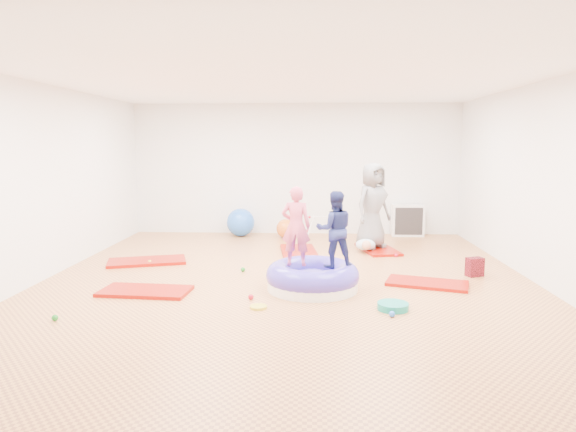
{
  "coord_description": "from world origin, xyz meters",
  "views": [
    {
      "loc": [
        0.34,
        -7.09,
        1.94
      ],
      "look_at": [
        0.0,
        0.3,
        0.9
      ],
      "focal_mm": 32.0,
      "sensor_mm": 36.0,
      "label": 1
    }
  ],
  "objects": [
    {
      "name": "room",
      "position": [
        0.0,
        0.0,
        1.4
      ],
      "size": [
        7.01,
        8.01,
        2.81
      ],
      "color": "#D49248",
      "rests_on": "ground"
    },
    {
      "name": "gym_mat_front_left",
      "position": [
        -1.84,
        -0.65,
        0.02
      ],
      "size": [
        1.2,
        0.66,
        0.05
      ],
      "primitive_type": "cube",
      "rotation": [
        0.0,
        0.0,
        -0.08
      ],
      "color": "#A81500",
      "rests_on": "ground"
    },
    {
      "name": "gym_mat_mid_left",
      "position": [
        -2.36,
        1.05,
        0.03
      ],
      "size": [
        1.36,
        0.95,
        0.05
      ],
      "primitive_type": "cube",
      "rotation": [
        0.0,
        0.0,
        0.29
      ],
      "color": "#A81500",
      "rests_on": "ground"
    },
    {
      "name": "gym_mat_center_back",
      "position": [
        0.12,
        1.92,
        0.03
      ],
      "size": [
        0.74,
        1.27,
        0.05
      ],
      "primitive_type": "cube",
      "rotation": [
        0.0,
        0.0,
        1.69
      ],
      "color": "#A81500",
      "rests_on": "ground"
    },
    {
      "name": "gym_mat_right",
      "position": [
        1.95,
        -0.09,
        0.02
      ],
      "size": [
        1.2,
        0.85,
        0.05
      ],
      "primitive_type": "cube",
      "rotation": [
        0.0,
        0.0,
        -0.31
      ],
      "color": "#A81500",
      "rests_on": "ground"
    },
    {
      "name": "gym_mat_rear_right",
      "position": [
        1.57,
        2.21,
        0.02
      ],
      "size": [
        0.77,
        1.21,
        0.05
      ],
      "primitive_type": "cube",
      "rotation": [
        0.0,
        0.0,
        1.78
      ],
      "color": "#A81500",
      "rests_on": "ground"
    },
    {
      "name": "inflatable_cushion",
      "position": [
        0.36,
        -0.38,
        0.15
      ],
      "size": [
        1.26,
        1.26,
        0.4
      ],
      "rotation": [
        0.0,
        0.0,
        -0.22
      ],
      "color": "white",
      "rests_on": "ground"
    },
    {
      "name": "child_pink",
      "position": [
        0.14,
        -0.31,
        0.9
      ],
      "size": [
        0.41,
        0.29,
        1.07
      ],
      "primitive_type": "imported",
      "rotation": [
        0.0,
        0.0,
        3.06
      ],
      "color": "#E15471",
      "rests_on": "inflatable_cushion"
    },
    {
      "name": "child_navy",
      "position": [
        0.65,
        -0.4,
        0.87
      ],
      "size": [
        0.54,
        0.44,
        1.02
      ],
      "primitive_type": "imported",
      "rotation": [
        0.0,
        0.0,
        3.25
      ],
      "color": "navy",
      "rests_on": "inflatable_cushion"
    },
    {
      "name": "adult_caregiver",
      "position": [
        1.46,
        2.29,
        0.83
      ],
      "size": [
        0.9,
        0.87,
        1.56
      ],
      "primitive_type": "imported",
      "rotation": [
        0.0,
        0.0,
        0.7
      ],
      "color": "slate",
      "rests_on": "gym_mat_rear_right"
    },
    {
      "name": "infant",
      "position": [
        1.32,
        1.98,
        0.15
      ],
      "size": [
        0.35,
        0.36,
        0.21
      ],
      "color": "silver",
      "rests_on": "gym_mat_rear_right"
    },
    {
      "name": "ball_pit_balls",
      "position": [
        -0.4,
        0.08,
        0.03
      ],
      "size": [
        4.37,
        3.5,
        0.07
      ],
      "color": "gold",
      "rests_on": "ground"
    },
    {
      "name": "exercise_ball_blue",
      "position": [
        -1.16,
        3.58,
        0.29
      ],
      "size": [
        0.59,
        0.59,
        0.59
      ],
      "primitive_type": "sphere",
      "color": "blue",
      "rests_on": "ground"
    },
    {
      "name": "exercise_ball_orange",
      "position": [
        -0.19,
        3.42,
        0.2
      ],
      "size": [
        0.39,
        0.39,
        0.39
      ],
      "primitive_type": "sphere",
      "color": "orange",
      "rests_on": "ground"
    },
    {
      "name": "infant_play_gym",
      "position": [
        0.53,
        3.29,
        0.32
      ],
      "size": [
        0.62,
        0.59,
        0.47
      ],
      "rotation": [
        0.0,
        0.0,
        0.22
      ],
      "color": "white",
      "rests_on": "ground"
    },
    {
      "name": "cube_shelf",
      "position": [
        2.38,
        3.79,
        0.33
      ],
      "size": [
        0.67,
        0.33,
        0.67
      ],
      "color": "white",
      "rests_on": "ground"
    },
    {
      "name": "balance_disc",
      "position": [
        1.31,
        -1.2,
        0.04
      ],
      "size": [
        0.37,
        0.37,
        0.08
      ],
      "primitive_type": "cylinder",
      "color": "#0F8B7E",
      "rests_on": "ground"
    },
    {
      "name": "backpack",
      "position": [
        2.76,
        0.43,
        0.14
      ],
      "size": [
        0.28,
        0.22,
        0.28
      ],
      "primitive_type": "cube",
      "rotation": [
        0.0,
        0.0,
        0.35
      ],
      "color": "maroon",
      "rests_on": "ground"
    },
    {
      "name": "yellow_toy",
      "position": [
        -0.28,
        -1.22,
        0.02
      ],
      "size": [
        0.21,
        0.21,
        0.03
      ],
      "primitive_type": "cylinder",
      "color": "gold",
      "rests_on": "ground"
    }
  ]
}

